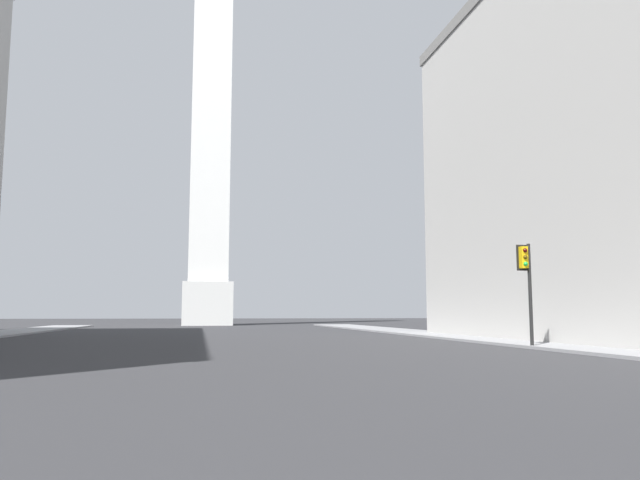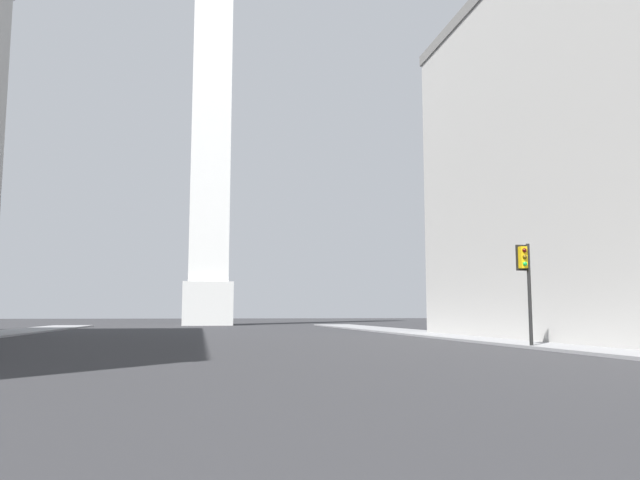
% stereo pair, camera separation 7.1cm
% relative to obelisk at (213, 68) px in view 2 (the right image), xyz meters
% --- Properties ---
extents(sidewalk_right, '(5.00, 108.97, 0.15)m').
position_rel_obelisk_xyz_m(sidewalk_right, '(17.33, -58.12, -38.16)').
color(sidewalk_right, gray).
rests_on(sidewalk_right, ground_plane).
extents(obelisk, '(7.00, 7.00, 79.51)m').
position_rel_obelisk_xyz_m(obelisk, '(0.00, 0.00, 0.00)').
color(obelisk, silver).
rests_on(obelisk, ground_plane).
extents(traffic_light_mid_right, '(0.78, 0.50, 5.26)m').
position_rel_obelisk_xyz_m(traffic_light_mid_right, '(15.05, -62.37, -34.76)').
color(traffic_light_mid_right, black).
rests_on(traffic_light_mid_right, ground_plane).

